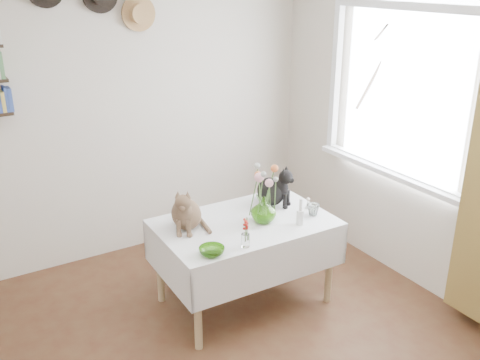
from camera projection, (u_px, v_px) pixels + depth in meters
room at (231, 221)px, 2.55m from camera, size 4.08×4.58×2.58m
window at (399, 107)px, 4.09m from camera, size 0.12×1.52×1.32m
dining_table at (245, 242)px, 3.93m from camera, size 1.27×0.83×0.67m
tabby_cat at (186, 206)px, 3.72m from camera, size 0.34×0.36×0.33m
black_cat at (271, 184)px, 4.11m from camera, size 0.33×0.35×0.32m
flower_vase at (264, 210)px, 3.83m from camera, size 0.19×0.19×0.19m
green_bowl at (212, 251)px, 3.41m from camera, size 0.18×0.18×0.05m
drinking_glass at (313, 210)px, 3.96m from camera, size 0.11×0.11×0.09m
candlestick at (300, 216)px, 3.80m from camera, size 0.05×0.05×0.20m
berry_jar at (245, 233)px, 3.48m from camera, size 0.06×0.06×0.23m
porcelain_figurine at (308, 204)px, 4.07m from camera, size 0.05×0.05×0.09m
flower_bouquet at (263, 178)px, 3.75m from camera, size 0.17×0.13×0.39m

